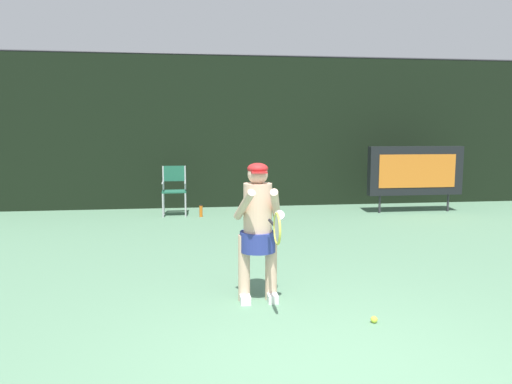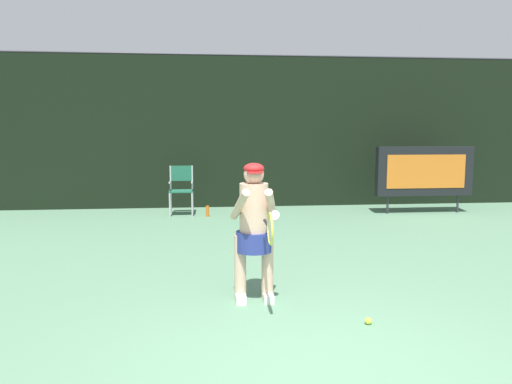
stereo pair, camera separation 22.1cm
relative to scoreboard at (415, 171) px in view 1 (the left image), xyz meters
name	(u,v)px [view 1 (the left image)]	position (x,y,z in m)	size (l,w,h in m)	color
backdrop_screen	(234,132)	(-4.00, 1.39, 0.86)	(18.00, 0.12, 3.66)	black
scoreboard	(415,171)	(0.00, 0.00, 0.00)	(2.20, 0.21, 1.50)	black
umpire_chair	(174,187)	(-5.42, 0.33, -0.33)	(0.52, 0.44, 1.08)	#B7B7BC
water_bottle	(201,211)	(-4.85, 0.04, -0.82)	(0.07, 0.07, 0.27)	orange
tennis_player	(258,226)	(-4.37, -5.34, -0.11)	(0.53, 0.60, 1.52)	white
tennis_racket	(277,228)	(-4.28, -6.02, -0.01)	(0.03, 0.60, 0.31)	black
tennis_ball_loose	(374,319)	(-3.34, -6.13, -0.91)	(0.07, 0.07, 0.07)	#CCDB3D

